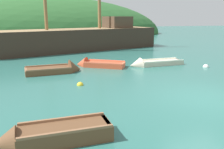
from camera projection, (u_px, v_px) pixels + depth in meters
ground_plane at (204, 98)px, 9.56m from camera, size 120.00×120.00×0.00m
shore_hill at (38, 35)px, 40.58m from camera, size 42.24×20.05×12.53m
sailing_ship at (79, 42)px, 22.62m from camera, size 17.91×7.98×12.19m
rowboat_center at (153, 64)px, 15.79m from camera, size 3.65×1.23×0.92m
rowboat_outer_left at (50, 137)px, 6.16m from camera, size 2.99×1.08×0.86m
rowboat_portside at (97, 65)px, 15.41m from camera, size 3.15×2.36×0.97m
rowboat_far at (59, 71)px, 13.86m from camera, size 3.17×1.54×1.17m
buoy_yellow at (80, 85)px, 11.30m from camera, size 0.30×0.30×0.30m
buoy_white at (206, 67)px, 15.27m from camera, size 0.36×0.36×0.36m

